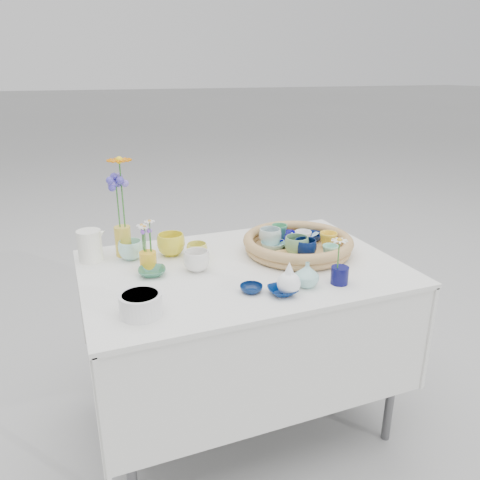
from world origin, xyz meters
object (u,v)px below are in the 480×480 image
object	(u,v)px
wicker_tray	(298,244)
tall_vase_yellow	(123,241)
bud_vase_seafoam	(307,274)
display_table	(242,418)

from	to	relation	value
wicker_tray	tall_vase_yellow	bearing A→B (deg)	160.96
wicker_tray	bud_vase_seafoam	xyz separation A→B (m)	(-0.13, -0.31, 0.01)
display_table	wicker_tray	bearing A→B (deg)	10.12
display_table	wicker_tray	world-z (taller)	wicker_tray
wicker_tray	tall_vase_yellow	world-z (taller)	tall_vase_yellow
bud_vase_seafoam	tall_vase_yellow	distance (m)	0.80
bud_vase_seafoam	wicker_tray	bearing A→B (deg)	67.67
display_table	bud_vase_seafoam	size ratio (longest dim) A/B	13.40
display_table	bud_vase_seafoam	world-z (taller)	bud_vase_seafoam
display_table	bud_vase_seafoam	bearing A→B (deg)	-59.85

